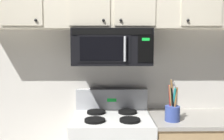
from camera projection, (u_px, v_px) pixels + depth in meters
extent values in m
cube|color=silver|center=(112.00, 67.00, 2.78)|extent=(5.20, 0.10, 2.70)
cube|color=#B7BABF|center=(112.00, 99.00, 2.73)|extent=(0.76, 0.07, 0.22)
cube|color=#19D83F|center=(112.00, 100.00, 2.70)|extent=(0.10, 0.00, 0.04)
cylinder|color=black|center=(95.00, 120.00, 2.32)|extent=(0.19, 0.19, 0.02)
cylinder|color=black|center=(130.00, 120.00, 2.32)|extent=(0.19, 0.19, 0.02)
cylinder|color=black|center=(96.00, 112.00, 2.60)|extent=(0.19, 0.19, 0.02)
cylinder|color=black|center=(128.00, 112.00, 2.60)|extent=(0.19, 0.19, 0.02)
cube|color=black|center=(112.00, 47.00, 2.52)|extent=(0.76, 0.39, 0.35)
cube|color=black|center=(112.00, 32.00, 2.30)|extent=(0.73, 0.01, 0.06)
cube|color=black|center=(104.00, 49.00, 2.32)|extent=(0.49, 0.01, 0.25)
cube|color=black|center=(104.00, 49.00, 2.32)|extent=(0.44, 0.01, 0.22)
cube|color=black|center=(146.00, 49.00, 2.32)|extent=(0.14, 0.01, 0.25)
cube|color=#19D83F|center=(146.00, 39.00, 2.31)|extent=(0.07, 0.00, 0.03)
cylinder|color=#B7BABF|center=(125.00, 49.00, 2.30)|extent=(0.02, 0.02, 0.23)
cube|color=beige|center=(112.00, 1.00, 2.50)|extent=(2.50, 0.33, 0.55)
sphere|color=black|center=(36.00, 20.00, 2.33)|extent=(0.03, 0.03, 0.03)
sphere|color=black|center=(103.00, 20.00, 2.33)|extent=(0.03, 0.03, 0.03)
sphere|color=black|center=(121.00, 20.00, 2.34)|extent=(0.03, 0.03, 0.03)
sphere|color=black|center=(188.00, 20.00, 2.35)|extent=(0.03, 0.03, 0.03)
cube|color=#9E998E|center=(198.00, 118.00, 2.48)|extent=(0.93, 0.65, 0.03)
cylinder|color=#384C9E|center=(172.00, 114.00, 2.33)|extent=(0.14, 0.14, 0.14)
cylinder|color=black|center=(173.00, 101.00, 2.31)|extent=(0.06, 0.03, 0.23)
cylinder|color=#A87A47|center=(173.00, 96.00, 2.34)|extent=(0.08, 0.06, 0.31)
cylinder|color=olive|center=(176.00, 100.00, 2.30)|extent=(0.04, 0.03, 0.24)
cylinder|color=tan|center=(171.00, 99.00, 2.31)|extent=(0.05, 0.07, 0.26)
cylinder|color=teal|center=(174.00, 101.00, 2.32)|extent=(0.04, 0.05, 0.23)
cylinder|color=#BCBCC1|center=(173.00, 97.00, 2.34)|extent=(0.03, 0.06, 0.28)
cylinder|color=red|center=(170.00, 99.00, 2.32)|extent=(0.04, 0.04, 0.26)
cylinder|color=silver|center=(172.00, 99.00, 2.33)|extent=(0.04, 0.06, 0.25)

